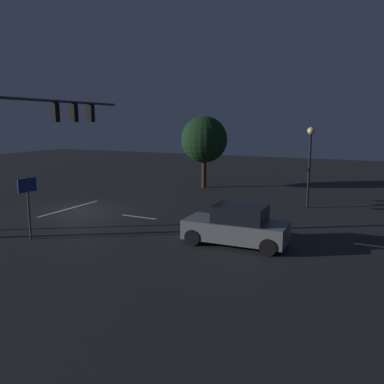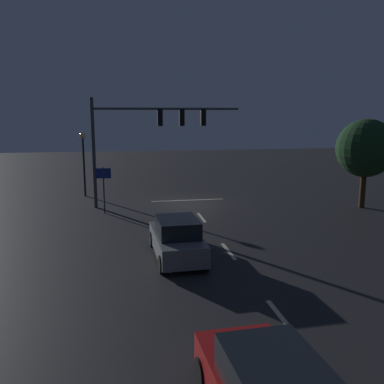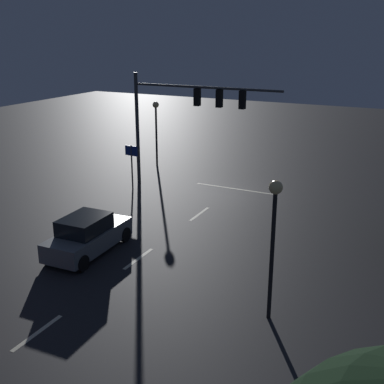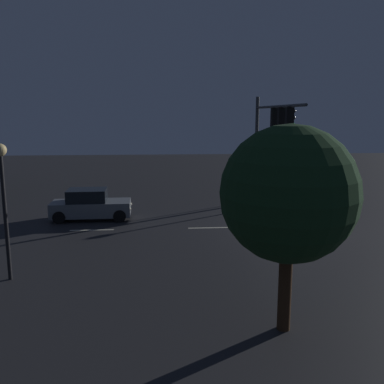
{
  "view_description": "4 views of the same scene",
  "coord_description": "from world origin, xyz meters",
  "px_view_note": "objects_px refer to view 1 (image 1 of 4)",
  "views": [
    {
      "loc": [
        17.47,
        15.66,
        5.11
      ],
      "look_at": [
        -0.48,
        6.98,
        1.54
      ],
      "focal_mm": 36.68,
      "sensor_mm": 36.0,
      "label": 1
    },
    {
      "loc": [
        4.52,
        26.64,
        5.88
      ],
      "look_at": [
        0.62,
        4.33,
        1.58
      ],
      "focal_mm": 38.75,
      "sensor_mm": 36.0,
      "label": 2
    },
    {
      "loc": [
        -10.4,
        25.81,
        9.13
      ],
      "look_at": [
        -1.08,
        7.07,
        2.28
      ],
      "focal_mm": 45.64,
      "sensor_mm": 36.0,
      "label": 3
    },
    {
      "loc": [
        -21.09,
        6.46,
        5.82
      ],
      "look_at": [
        0.39,
        4.89,
        1.82
      ],
      "focal_mm": 39.77,
      "sensor_mm": 36.0,
      "label": 4
    }
  ],
  "objects_px": {
    "street_lamp_left_kerb": "(310,152)",
    "tree_left_near": "(204,140)",
    "traffic_signal_assembly": "(44,125)",
    "car_approaching": "(237,226)",
    "route_sign": "(28,195)"
  },
  "relations": [
    {
      "from": "traffic_signal_assembly",
      "to": "tree_left_near",
      "type": "bearing_deg",
      "value": 167.62
    },
    {
      "from": "traffic_signal_assembly",
      "to": "street_lamp_left_kerb",
      "type": "relative_size",
      "value": 1.94
    },
    {
      "from": "traffic_signal_assembly",
      "to": "route_sign",
      "type": "bearing_deg",
      "value": 31.09
    },
    {
      "from": "street_lamp_left_kerb",
      "to": "route_sign",
      "type": "bearing_deg",
      "value": -39.89
    },
    {
      "from": "street_lamp_left_kerb",
      "to": "route_sign",
      "type": "xyz_separation_m",
      "value": [
        11.86,
        -9.91,
        -1.4
      ]
    },
    {
      "from": "route_sign",
      "to": "street_lamp_left_kerb",
      "type": "bearing_deg",
      "value": 140.11
    },
    {
      "from": "car_approaching",
      "to": "street_lamp_left_kerb",
      "type": "height_order",
      "value": "street_lamp_left_kerb"
    },
    {
      "from": "car_approaching",
      "to": "tree_left_near",
      "type": "relative_size",
      "value": 0.79
    },
    {
      "from": "tree_left_near",
      "to": "traffic_signal_assembly",
      "type": "bearing_deg",
      "value": -12.38
    },
    {
      "from": "traffic_signal_assembly",
      "to": "tree_left_near",
      "type": "distance_m",
      "value": 13.62
    },
    {
      "from": "street_lamp_left_kerb",
      "to": "tree_left_near",
      "type": "xyz_separation_m",
      "value": [
        -4.19,
        -8.69,
        0.36
      ]
    },
    {
      "from": "traffic_signal_assembly",
      "to": "tree_left_near",
      "type": "xyz_separation_m",
      "value": [
        -13.26,
        2.91,
        -1.18
      ]
    },
    {
      "from": "car_approaching",
      "to": "route_sign",
      "type": "xyz_separation_m",
      "value": [
        3.21,
        -8.46,
        1.2
      ]
    },
    {
      "from": "street_lamp_left_kerb",
      "to": "route_sign",
      "type": "distance_m",
      "value": 15.52
    },
    {
      "from": "traffic_signal_assembly",
      "to": "route_sign",
      "type": "xyz_separation_m",
      "value": [
        2.79,
        1.68,
        -2.94
      ]
    }
  ]
}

